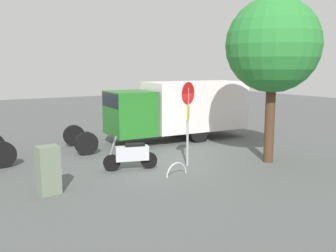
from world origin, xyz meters
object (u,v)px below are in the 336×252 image
(utility_cabinet, at_px, (48,170))
(box_truck_near, at_px, (177,107))
(street_tree, at_px, (273,46))
(bike_rack_hoop, at_px, (177,175))
(motorcycle, at_px, (132,154))
(stop_sign, at_px, (188,111))

(utility_cabinet, bearing_deg, box_truck_near, -148.00)
(box_truck_near, height_order, street_tree, street_tree)
(bike_rack_hoop, bearing_deg, motorcycle, -56.00)
(stop_sign, relative_size, bike_rack_hoop, 3.41)
(box_truck_near, height_order, stop_sign, stop_sign)
(stop_sign, distance_m, bike_rack_hoop, 2.28)
(box_truck_near, distance_m, motorcycle, 5.48)
(box_truck_near, bearing_deg, stop_sign, 65.17)
(utility_cabinet, distance_m, bike_rack_hoop, 3.95)
(stop_sign, bearing_deg, street_tree, 158.29)
(bike_rack_hoop, bearing_deg, box_truck_near, -123.56)
(bike_rack_hoop, bearing_deg, street_tree, 174.57)
(box_truck_near, xyz_separation_m, stop_sign, (2.25, 4.07, 0.39))
(motorcycle, xyz_separation_m, stop_sign, (-1.86, 0.59, 1.41))
(stop_sign, xyz_separation_m, street_tree, (-2.78, 1.11, 2.19))
(stop_sign, bearing_deg, bike_rack_hoop, 38.28)
(street_tree, distance_m, bike_rack_hoop, 5.57)
(box_truck_near, relative_size, motorcycle, 4.83)
(street_tree, relative_size, bike_rack_hoop, 6.79)
(motorcycle, height_order, utility_cabinet, utility_cabinet)
(box_truck_near, xyz_separation_m, motorcycle, (4.11, 3.48, -1.01))
(bike_rack_hoop, bearing_deg, utility_cabinet, -5.94)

